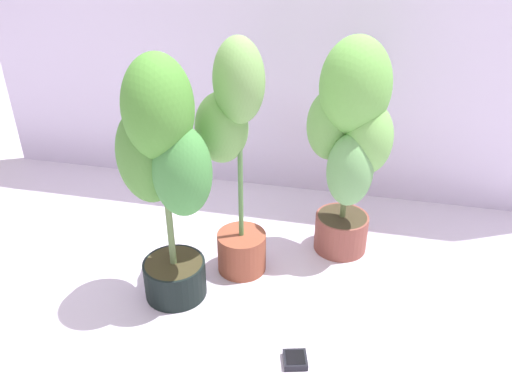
{
  "coord_description": "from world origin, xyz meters",
  "views": [
    {
      "loc": [
        0.4,
        -1.57,
        1.36
      ],
      "look_at": [
        0.02,
        0.11,
        0.38
      ],
      "focal_mm": 35.65,
      "sensor_mm": 36.0,
      "label": 1
    }
  ],
  "objects": [
    {
      "name": "potted_plant_center",
      "position": [
        -0.07,
        0.11,
        0.57
      ],
      "size": [
        0.32,
        0.28,
        0.98
      ],
      "color": "#964A32",
      "rests_on": "ground"
    },
    {
      "name": "potted_plant_front_left",
      "position": [
        -0.26,
        -0.11,
        0.58
      ],
      "size": [
        0.43,
        0.33,
        0.96
      ],
      "color": "black",
      "rests_on": "ground"
    },
    {
      "name": "potted_plant_back_right",
      "position": [
        0.36,
        0.33,
        0.56
      ],
      "size": [
        0.36,
        0.36,
        0.95
      ],
      "color": "brown",
      "rests_on": "ground"
    },
    {
      "name": "hygrometer_box",
      "position": [
        0.26,
        -0.36,
        0.01
      ],
      "size": [
        0.1,
        0.1,
        0.03
      ],
      "rotation": [
        0.0,
        0.0,
        -1.31
      ],
      "color": "black",
      "rests_on": "ground"
    },
    {
      "name": "ground_plane",
      "position": [
        0.0,
        0.0,
        0.0
      ],
      "size": [
        8.0,
        8.0,
        0.0
      ],
      "primitive_type": "plane",
      "color": "silver",
      "rests_on": "ground"
    }
  ]
}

